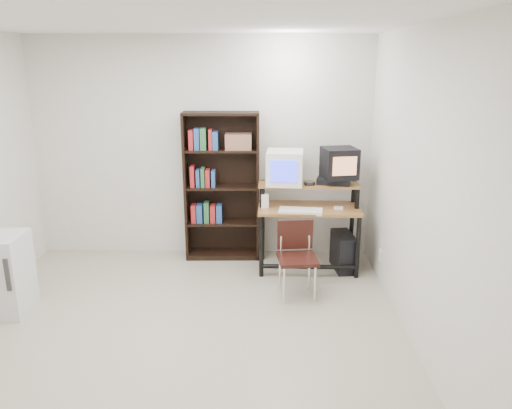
{
  "coord_description": "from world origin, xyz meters",
  "views": [
    {
      "loc": [
        0.74,
        -3.86,
        2.32
      ],
      "look_at": [
        0.66,
        1.1,
        0.88
      ],
      "focal_mm": 35.0,
      "sensor_mm": 36.0,
      "label": 1
    }
  ],
  "objects_px": {
    "computer_desk": "(309,211)",
    "school_chair": "(296,251)",
    "bookshelf": "(222,185)",
    "mini_fridge": "(2,274)",
    "crt_monitor": "(285,168)",
    "pc_tower": "(343,251)",
    "crt_tv": "(339,163)"
  },
  "relations": [
    {
      "from": "pc_tower",
      "to": "school_chair",
      "type": "height_order",
      "value": "school_chair"
    },
    {
      "from": "computer_desk",
      "to": "pc_tower",
      "type": "height_order",
      "value": "computer_desk"
    },
    {
      "from": "crt_monitor",
      "to": "mini_fridge",
      "type": "bearing_deg",
      "value": -150.98
    },
    {
      "from": "school_chair",
      "to": "crt_tv",
      "type": "bearing_deg",
      "value": 50.51
    },
    {
      "from": "crt_monitor",
      "to": "bookshelf",
      "type": "bearing_deg",
      "value": 166.57
    },
    {
      "from": "crt_monitor",
      "to": "bookshelf",
      "type": "relative_size",
      "value": 0.25
    },
    {
      "from": "crt_tv",
      "to": "mini_fridge",
      "type": "distance_m",
      "value": 3.6
    },
    {
      "from": "crt_monitor",
      "to": "mini_fridge",
      "type": "xyz_separation_m",
      "value": [
        -2.69,
        -1.21,
        -0.77
      ]
    },
    {
      "from": "pc_tower",
      "to": "mini_fridge",
      "type": "xyz_separation_m",
      "value": [
        -3.37,
        -1.07,
        0.17
      ]
    },
    {
      "from": "school_chair",
      "to": "mini_fridge",
      "type": "bearing_deg",
      "value": -177.15
    },
    {
      "from": "crt_tv",
      "to": "mini_fridge",
      "type": "height_order",
      "value": "crt_tv"
    },
    {
      "from": "school_chair",
      "to": "computer_desk",
      "type": "bearing_deg",
      "value": 69.72
    },
    {
      "from": "mini_fridge",
      "to": "crt_tv",
      "type": "bearing_deg",
      "value": 18.66
    },
    {
      "from": "computer_desk",
      "to": "bookshelf",
      "type": "xyz_separation_m",
      "value": [
        -1.0,
        0.35,
        0.22
      ]
    },
    {
      "from": "computer_desk",
      "to": "mini_fridge",
      "type": "distance_m",
      "value": 3.17
    },
    {
      "from": "school_chair",
      "to": "mini_fridge",
      "type": "height_order",
      "value": "mini_fridge"
    },
    {
      "from": "crt_monitor",
      "to": "bookshelf",
      "type": "xyz_separation_m",
      "value": [
        -0.73,
        0.24,
        -0.26
      ]
    },
    {
      "from": "crt_monitor",
      "to": "crt_tv",
      "type": "xyz_separation_m",
      "value": [
        0.6,
        -0.02,
        0.06
      ]
    },
    {
      "from": "pc_tower",
      "to": "school_chair",
      "type": "distance_m",
      "value": 0.91
    },
    {
      "from": "crt_monitor",
      "to": "pc_tower",
      "type": "bearing_deg",
      "value": -6.18
    },
    {
      "from": "crt_monitor",
      "to": "school_chair",
      "type": "height_order",
      "value": "crt_monitor"
    },
    {
      "from": "crt_monitor",
      "to": "pc_tower",
      "type": "height_order",
      "value": "crt_monitor"
    },
    {
      "from": "computer_desk",
      "to": "school_chair",
      "type": "height_order",
      "value": "computer_desk"
    },
    {
      "from": "crt_tv",
      "to": "computer_desk",
      "type": "bearing_deg",
      "value": -176.42
    },
    {
      "from": "computer_desk",
      "to": "pc_tower",
      "type": "distance_m",
      "value": 0.62
    },
    {
      "from": "crt_tv",
      "to": "pc_tower",
      "type": "bearing_deg",
      "value": -66.41
    },
    {
      "from": "crt_tv",
      "to": "bookshelf",
      "type": "distance_m",
      "value": 1.4
    },
    {
      "from": "crt_tv",
      "to": "bookshelf",
      "type": "height_order",
      "value": "bookshelf"
    },
    {
      "from": "computer_desk",
      "to": "crt_tv",
      "type": "xyz_separation_m",
      "value": [
        0.33,
        0.09,
        0.54
      ]
    },
    {
      "from": "pc_tower",
      "to": "school_chair",
      "type": "bearing_deg",
      "value": -138.36
    },
    {
      "from": "computer_desk",
      "to": "mini_fridge",
      "type": "xyz_separation_m",
      "value": [
        -2.96,
        -1.1,
        -0.3
      ]
    },
    {
      "from": "bookshelf",
      "to": "mini_fridge",
      "type": "height_order",
      "value": "bookshelf"
    }
  ]
}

